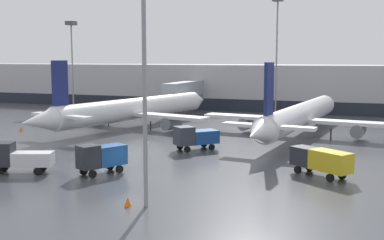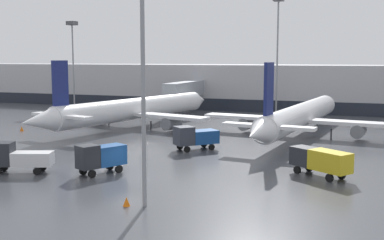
{
  "view_description": "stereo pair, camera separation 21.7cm",
  "coord_description": "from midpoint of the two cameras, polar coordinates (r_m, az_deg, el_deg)",
  "views": [
    {
      "loc": [
        19.09,
        -36.74,
        10.3
      ],
      "look_at": [
        -0.27,
        16.79,
        3.0
      ],
      "focal_mm": 45.0,
      "sensor_mm": 36.0,
      "label": 1
    },
    {
      "loc": [
        19.29,
        -36.67,
        10.3
      ],
      "look_at": [
        -0.27,
        16.79,
        3.0
      ],
      "focal_mm": 45.0,
      "sensor_mm": 36.0,
      "label": 2
    }
  ],
  "objects": [
    {
      "name": "traffic_cone_1",
      "position": [
        34.51,
        -7.59,
        -9.56
      ],
      "size": [
        0.51,
        0.51,
        0.65
      ],
      "color": "orange",
      "rests_on": "ground_plane"
    },
    {
      "name": "apron_light_mast_0",
      "position": [
        90.18,
        10.23,
        11.14
      ],
      "size": [
        1.8,
        1.8,
        21.36
      ],
      "color": "gray",
      "rests_on": "ground_plane"
    },
    {
      "name": "ground_plane",
      "position": [
        42.68,
        -7.33,
        -6.72
      ],
      "size": [
        320.0,
        320.0,
        0.0
      ],
      "primitive_type": "plane",
      "color": "#424449"
    },
    {
      "name": "service_truck_2",
      "position": [
        43.9,
        -10.61,
        -4.25
      ],
      "size": [
        3.52,
        4.7,
        2.76
      ],
      "rotation": [
        0.0,
        0.0,
        4.23
      ],
      "color": "#19478C",
      "rests_on": "ground_plane"
    },
    {
      "name": "apron_light_mast_3",
      "position": [
        104.2,
        -13.93,
        9.24
      ],
      "size": [
        1.8,
        1.8,
        17.94
      ],
      "color": "gray",
      "rests_on": "ground_plane"
    },
    {
      "name": "service_truck_0",
      "position": [
        54.33,
        0.46,
        -1.97
      ],
      "size": [
        4.87,
        4.99,
        2.77
      ],
      "rotation": [
        0.0,
        0.0,
        3.96
      ],
      "color": "#19478C",
      "rests_on": "ground_plane"
    },
    {
      "name": "terminal_building",
      "position": [
        100.55,
        9.15,
        3.91
      ],
      "size": [
        160.0,
        30.99,
        9.0
      ],
      "color": "#B2B2B7",
      "rests_on": "ground_plane"
    },
    {
      "name": "service_truck_1",
      "position": [
        46.21,
        -19.91,
        -4.12
      ],
      "size": [
        5.9,
        3.48,
        2.81
      ],
      "rotation": [
        0.0,
        0.0,
        3.49
      ],
      "color": "silver",
      "rests_on": "ground_plane"
    },
    {
      "name": "traffic_cone_3",
      "position": [
        84.29,
        -9.27,
        0.45
      ],
      "size": [
        0.39,
        0.39,
        0.75
      ],
      "color": "orange",
      "rests_on": "ground_plane"
    },
    {
      "name": "traffic_cone_0",
      "position": [
        72.84,
        -19.45,
        -0.98
      ],
      "size": [
        0.51,
        0.51,
        0.67
      ],
      "color": "orange",
      "rests_on": "ground_plane"
    },
    {
      "name": "service_truck_3",
      "position": [
        43.6,
        15.11,
        -4.57
      ],
      "size": [
        5.7,
        4.65,
        2.42
      ],
      "rotation": [
        0.0,
        0.0,
        2.54
      ],
      "color": "gold",
      "rests_on": "ground_plane"
    },
    {
      "name": "parked_jet_0",
      "position": [
        65.23,
        12.77,
        0.48
      ],
      "size": [
        26.81,
        39.75,
        9.9
      ],
      "rotation": [
        0.0,
        0.0,
        1.46
      ],
      "color": "white",
      "rests_on": "ground_plane"
    },
    {
      "name": "parked_jet_1",
      "position": [
        72.51,
        -6.97,
        1.26
      ],
      "size": [
        25.85,
        39.03,
        10.06
      ],
      "rotation": [
        0.0,
        0.0,
        1.32
      ],
      "color": "white",
      "rests_on": "ground_plane"
    }
  ]
}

